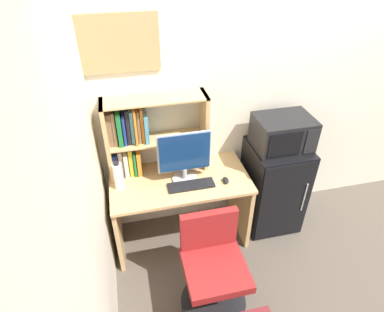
% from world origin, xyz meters
% --- Properties ---
extents(wall_back, '(6.40, 0.04, 2.60)m').
position_xyz_m(wall_back, '(0.40, 0.02, 1.30)').
color(wall_back, silver).
rests_on(wall_back, ground_plane).
extents(wall_left, '(0.04, 4.40, 2.60)m').
position_xyz_m(wall_left, '(-1.62, -1.60, 1.30)').
color(wall_left, silver).
rests_on(wall_left, ground_plane).
extents(desk, '(1.19, 0.61, 0.73)m').
position_xyz_m(desk, '(-0.95, -0.30, 0.50)').
color(desk, tan).
rests_on(desk, ground_plane).
extents(hutch_bookshelf, '(0.84, 0.23, 0.69)m').
position_xyz_m(hutch_bookshelf, '(-1.24, -0.10, 1.09)').
color(hutch_bookshelf, tan).
rests_on(hutch_bookshelf, desk).
extents(monitor, '(0.44, 0.21, 0.46)m').
position_xyz_m(monitor, '(-0.91, -0.31, 0.98)').
color(monitor, '#B7B7BC').
rests_on(monitor, desk).
extents(keyboard, '(0.39, 0.12, 0.02)m').
position_xyz_m(keyboard, '(-0.88, -0.41, 0.74)').
color(keyboard, black).
rests_on(keyboard, desk).
extents(computer_mouse, '(0.05, 0.08, 0.04)m').
position_xyz_m(computer_mouse, '(-0.58, -0.43, 0.75)').
color(computer_mouse, black).
rests_on(computer_mouse, desk).
extents(water_bottle, '(0.08, 0.08, 0.26)m').
position_xyz_m(water_bottle, '(-1.46, -0.30, 0.85)').
color(water_bottle, silver).
rests_on(water_bottle, desk).
extents(mini_fridge, '(0.51, 0.53, 0.90)m').
position_xyz_m(mini_fridge, '(-0.03, -0.27, 0.45)').
color(mini_fridge, black).
rests_on(mini_fridge, ground_plane).
extents(microwave, '(0.48, 0.37, 0.29)m').
position_xyz_m(microwave, '(-0.03, -0.27, 1.05)').
color(microwave, black).
rests_on(microwave, mini_fridge).
extents(desk_chair, '(0.52, 0.52, 0.82)m').
position_xyz_m(desk_chair, '(-0.84, -0.99, 0.36)').
color(desk_chair, black).
rests_on(desk_chair, ground_plane).
extents(wall_corkboard, '(0.68, 0.02, 0.42)m').
position_xyz_m(wall_corkboard, '(-1.36, -0.01, 1.82)').
color(wall_corkboard, tan).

